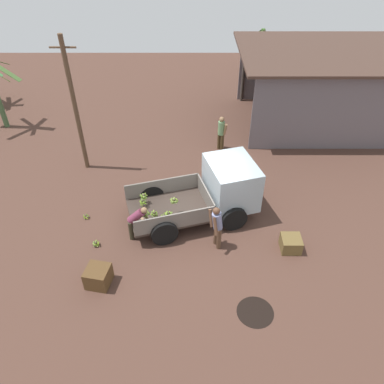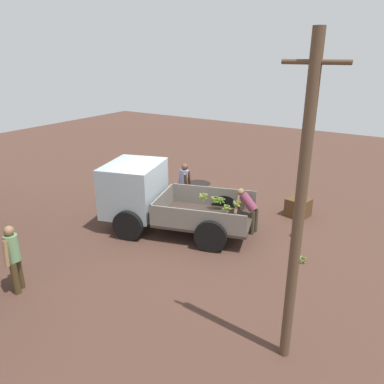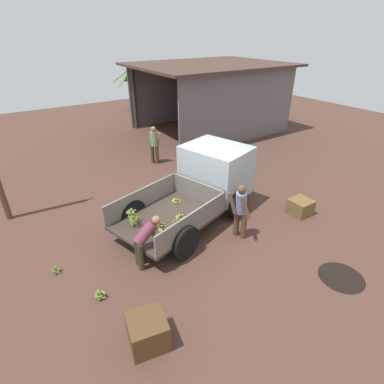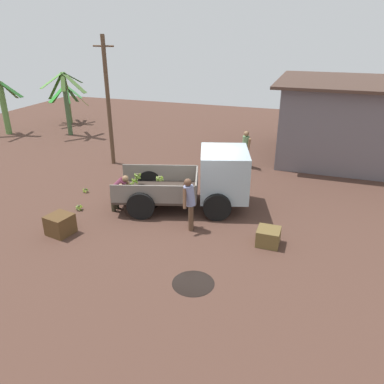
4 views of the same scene
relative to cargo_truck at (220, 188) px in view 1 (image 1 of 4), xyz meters
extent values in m
plane|color=#4D3228|center=(-0.48, -0.34, -1.05)|extent=(36.00, 36.00, 0.00)
cylinder|color=black|center=(-2.12, -0.62, -1.05)|extent=(0.83, 0.83, 0.01)
cylinder|color=black|center=(0.78, -4.25, -1.05)|extent=(1.03, 1.03, 0.01)
cube|color=#3A2F28|center=(-1.76, -0.52, -0.57)|extent=(3.16, 2.65, 0.08)
cube|color=slate|center=(-2.03, 0.40, -0.23)|extent=(2.62, 0.82, 0.60)
cube|color=slate|center=(-1.49, -1.44, -0.23)|extent=(2.62, 0.82, 0.60)
cube|color=slate|center=(-0.48, -0.14, -0.23)|extent=(0.61, 1.89, 0.60)
cube|color=#9FAFB8|center=(0.39, 0.12, 0.16)|extent=(2.02, 2.28, 1.53)
cube|color=#4C606B|center=(1.14, 0.34, 0.46)|extent=(0.47, 1.48, 0.67)
cylinder|color=black|center=(-0.12, 1.02, -0.61)|extent=(0.92, 0.46, 0.89)
cylinder|color=black|center=(0.46, -0.92, -0.61)|extent=(0.92, 0.46, 0.89)
cylinder|color=black|center=(-2.44, 0.34, -0.61)|extent=(0.92, 0.46, 0.89)
cylinder|color=black|center=(-1.86, -1.61, -0.61)|extent=(0.92, 0.46, 0.89)
sphere|color=brown|center=(-1.89, -1.26, -0.16)|extent=(0.08, 0.08, 0.08)
cylinder|color=#567E1C|center=(-1.94, -1.21, -0.23)|extent=(0.16, 0.15, 0.15)
cylinder|color=olive|center=(-1.95, -1.27, -0.24)|extent=(0.06, 0.16, 0.17)
cylinder|color=olive|center=(-1.93, -1.32, -0.22)|extent=(0.17, 0.13, 0.14)
cylinder|color=#597624|center=(-1.84, -1.31, -0.22)|extent=(0.16, 0.16, 0.13)
cylinder|color=olive|center=(-1.82, -1.26, -0.22)|extent=(0.05, 0.18, 0.13)
cylinder|color=#6FA427|center=(-1.86, -1.21, -0.24)|extent=(0.16, 0.11, 0.17)
sphere|color=#403929|center=(-1.72, -1.19, -0.13)|extent=(0.08, 0.08, 0.08)
cylinder|color=#88AF2D|center=(-1.67, -1.17, -0.22)|extent=(0.09, 0.17, 0.20)
cylinder|color=#7BAA3D|center=(-1.70, -1.11, -0.20)|extent=(0.20, 0.10, 0.17)
cylinder|color=#87B026|center=(-1.76, -1.12, -0.20)|extent=(0.19, 0.13, 0.18)
cylinder|color=olive|center=(-1.80, -1.16, -0.18)|extent=(0.10, 0.22, 0.14)
cylinder|color=olive|center=(-1.80, -1.23, -0.18)|extent=(0.14, 0.21, 0.13)
cylinder|color=olive|center=(-1.75, -1.27, -0.18)|extent=(0.22, 0.11, 0.13)
cylinder|color=olive|center=(-1.69, -1.25, -0.21)|extent=(0.18, 0.11, 0.19)
cylinder|color=#5A762E|center=(-1.67, -1.21, -0.22)|extent=(0.11, 0.16, 0.20)
sphere|color=brown|center=(-2.47, -1.16, -0.11)|extent=(0.09, 0.09, 0.09)
cylinder|color=olive|center=(-2.41, -1.21, -0.16)|extent=(0.17, 0.18, 0.12)
cylinder|color=olive|center=(-2.41, -1.11, -0.16)|extent=(0.15, 0.19, 0.12)
cylinder|color=#8AA840|center=(-2.50, -1.09, -0.17)|extent=(0.19, 0.12, 0.15)
cylinder|color=olive|center=(-2.53, -1.15, -0.19)|extent=(0.06, 0.17, 0.18)
cylinder|color=#8AA648|center=(-2.49, -1.22, -0.18)|extent=(0.19, 0.09, 0.16)
sphere|color=brown|center=(-2.65, -0.20, -0.15)|extent=(0.09, 0.09, 0.09)
cylinder|color=olive|center=(-2.66, -0.12, -0.20)|extent=(0.21, 0.09, 0.15)
cylinder|color=olive|center=(-2.70, -0.17, -0.23)|extent=(0.12, 0.18, 0.20)
cylinder|color=olive|center=(-2.71, -0.24, -0.21)|extent=(0.16, 0.20, 0.16)
cylinder|color=olive|center=(-2.63, -0.27, -0.21)|extent=(0.20, 0.09, 0.17)
cylinder|color=#80A947|center=(-2.59, -0.23, -0.22)|extent=(0.15, 0.18, 0.18)
cylinder|color=olive|center=(-2.58, -0.15, -0.20)|extent=(0.16, 0.20, 0.15)
sphere|color=#47402E|center=(-2.66, -0.39, -0.25)|extent=(0.08, 0.08, 0.08)
cylinder|color=#628F1E|center=(-2.64, -0.47, -0.30)|extent=(0.22, 0.11, 0.13)
cylinder|color=#82B12D|center=(-2.61, -0.40, -0.34)|extent=(0.08, 0.17, 0.20)
cylinder|color=olive|center=(-2.60, -0.34, -0.31)|extent=(0.15, 0.19, 0.15)
cylinder|color=olive|center=(-2.68, -0.32, -0.33)|extent=(0.19, 0.08, 0.18)
cylinder|color=olive|center=(-2.73, -0.37, -0.33)|extent=(0.09, 0.18, 0.19)
cylinder|color=#8CB136|center=(-2.71, -0.44, -0.33)|extent=(0.16, 0.16, 0.18)
sphere|color=brown|center=(-2.21, -1.01, -0.25)|extent=(0.08, 0.08, 0.08)
cylinder|color=olive|center=(-2.17, -1.06, -0.33)|extent=(0.16, 0.15, 0.17)
cylinder|color=olive|center=(-2.14, -0.99, -0.30)|extent=(0.08, 0.20, 0.14)
cylinder|color=olive|center=(-2.20, -0.96, -0.33)|extent=(0.16, 0.07, 0.19)
cylinder|color=#86A633|center=(-2.28, -0.96, -0.30)|extent=(0.15, 0.19, 0.12)
cylinder|color=olive|center=(-2.29, -1.02, -0.31)|extent=(0.08, 0.20, 0.15)
cylinder|color=olive|center=(-2.23, -1.06, -0.33)|extent=(0.16, 0.08, 0.19)
sphere|color=brown|center=(-1.56, -0.72, 0.08)|extent=(0.08, 0.08, 0.08)
cylinder|color=olive|center=(-1.49, -0.74, 0.01)|extent=(0.09, 0.20, 0.15)
cylinder|color=olive|center=(-1.49, -0.68, 0.03)|extent=(0.14, 0.20, 0.12)
cylinder|color=olive|center=(-1.55, -0.67, -0.01)|extent=(0.16, 0.07, 0.19)
cylinder|color=#88AE3A|center=(-1.61, -0.66, 0.02)|extent=(0.18, 0.16, 0.14)
cylinder|color=olive|center=(-1.64, -0.72, 0.01)|extent=(0.05, 0.20, 0.15)
cylinder|color=olive|center=(-1.63, -0.77, 0.03)|extent=(0.15, 0.20, 0.12)
cylinder|color=#88A247|center=(-1.57, -0.81, 0.03)|extent=(0.21, 0.06, 0.12)
cylinder|color=olive|center=(-1.52, -0.80, 0.03)|extent=(0.20, 0.13, 0.11)
cube|color=slate|center=(5.17, 9.65, 0.65)|extent=(7.15, 0.11, 3.41)
cube|color=slate|center=(5.17, 4.33, 0.65)|extent=(7.15, 0.11, 3.41)
cube|color=#452F25|center=(5.17, 6.99, 2.42)|extent=(7.96, 6.22, 0.12)
cylinder|color=#3F3833|center=(1.80, 9.45, 0.65)|extent=(0.16, 0.16, 3.41)
cylinder|color=#3F3833|center=(1.79, 4.53, 0.65)|extent=(0.16, 0.16, 3.41)
cylinder|color=brown|center=(-5.41, 2.86, 1.65)|extent=(0.18, 0.18, 5.40)
cylinder|color=brown|center=(-5.41, 2.86, 3.90)|extent=(0.93, 0.07, 0.07)
cylinder|color=#576E38|center=(3.39, 13.72, 0.28)|extent=(0.27, 0.27, 2.66)
cube|color=#30502A|center=(4.01, 13.60, 1.01)|extent=(1.29, 0.44, 1.31)
cube|color=#5A833E|center=(3.53, 14.46, 1.17)|extent=(0.52, 1.53, 0.98)
cube|color=#4B7D3D|center=(2.94, 14.10, 1.24)|extent=(1.08, 0.97, 0.84)
cube|color=#467333|center=(2.92, 13.51, 1.17)|extent=(1.03, 0.64, 0.99)
cube|color=#558633|center=(3.58, 13.17, 0.95)|extent=(0.61, 1.19, 1.42)
cube|color=#496932|center=(-9.48, 6.30, 1.88)|extent=(1.50, 0.52, 1.01)
cylinder|color=brown|center=(-0.11, -1.82, -0.66)|extent=(0.20, 0.20, 0.79)
cylinder|color=brown|center=(-0.18, -1.61, -0.66)|extent=(0.20, 0.20, 0.79)
cylinder|color=#7C83AD|center=(-0.18, -1.73, 0.05)|extent=(0.44, 0.40, 0.65)
sphere|color=brown|center=(-0.23, -1.75, 0.47)|extent=(0.22, 0.22, 0.22)
cylinder|color=brown|center=(-0.25, -1.97, 0.04)|extent=(0.21, 0.34, 0.58)
cylinder|color=brown|center=(-0.37, -1.59, 0.03)|extent=(0.20, 0.31, 0.59)
cylinder|color=#363121|center=(-2.96, -1.21, -0.69)|extent=(0.15, 0.15, 0.73)
cylinder|color=#363121|center=(-2.98, -1.42, -0.69)|extent=(0.15, 0.15, 0.73)
cylinder|color=brown|center=(-2.77, -1.33, -0.12)|extent=(0.62, 0.31, 0.59)
sphere|color=#8C6746|center=(-2.49, -1.35, 0.15)|extent=(0.21, 0.21, 0.21)
cylinder|color=#8C6746|center=(-2.47, -1.17, -0.20)|extent=(0.12, 0.31, 0.53)
cylinder|color=#8C6746|center=(-2.52, -1.53, -0.21)|extent=(0.12, 0.28, 0.54)
cylinder|color=#43331C|center=(0.25, 4.33, -0.66)|extent=(0.21, 0.21, 0.78)
cylinder|color=#43331C|center=(0.37, 4.15, -0.66)|extent=(0.21, 0.21, 0.78)
cylinder|color=#6C9764|center=(0.31, 4.24, 0.03)|extent=(0.40, 0.40, 0.61)
sphere|color=#8C6746|center=(0.32, 4.24, 0.45)|extent=(0.22, 0.22, 0.22)
cylinder|color=#8C6746|center=(0.24, 4.43, 0.00)|extent=(0.19, 0.21, 0.59)
cylinder|color=#8C6746|center=(0.48, 4.12, 0.01)|extent=(0.21, 0.25, 0.59)
sphere|color=#4E4733|center=(-4.74, -0.40, -0.92)|extent=(0.07, 0.07, 0.07)
cylinder|color=olive|center=(-4.69, -0.35, -0.96)|extent=(0.14, 0.14, 0.11)
cylinder|color=olive|center=(-4.77, -0.36, -0.98)|extent=(0.14, 0.10, 0.14)
cylinder|color=#597728|center=(-4.80, -0.43, -0.97)|extent=(0.09, 0.16, 0.12)
cylinder|color=olive|center=(-4.74, -0.46, -0.97)|extent=(0.16, 0.05, 0.13)
cylinder|color=#7FA546|center=(-4.67, -0.42, -0.96)|extent=(0.07, 0.17, 0.11)
sphere|color=brown|center=(-4.11, -1.74, -0.90)|extent=(0.08, 0.08, 0.08)
cylinder|color=olive|center=(-4.17, -1.76, -0.96)|extent=(0.08, 0.18, 0.13)
cylinder|color=#8BA448|center=(-4.12, -1.81, -0.96)|extent=(0.18, 0.07, 0.13)
cylinder|color=olive|center=(-4.07, -1.79, -0.97)|extent=(0.14, 0.13, 0.16)
cylinder|color=#7AA523|center=(-4.03, -1.73, -0.94)|extent=(0.08, 0.19, 0.10)
cylinder|color=olive|center=(-4.09, -1.69, -0.97)|extent=(0.17, 0.09, 0.15)
cylinder|color=olive|center=(-4.15, -1.69, -0.94)|extent=(0.16, 0.15, 0.10)
cube|color=#51371D|center=(-3.71, -3.25, -0.75)|extent=(0.79, 0.79, 0.60)
cube|color=brown|center=(2.22, -1.87, -0.82)|extent=(0.64, 0.64, 0.48)
camera|label=1|loc=(-0.97, -10.29, 7.95)|focal=35.00mm
camera|label=2|loc=(-6.86, 8.21, 4.01)|focal=35.00mm
camera|label=3|loc=(-4.99, -6.64, 4.04)|focal=28.00mm
camera|label=4|loc=(3.10, -11.20, 4.58)|focal=35.00mm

